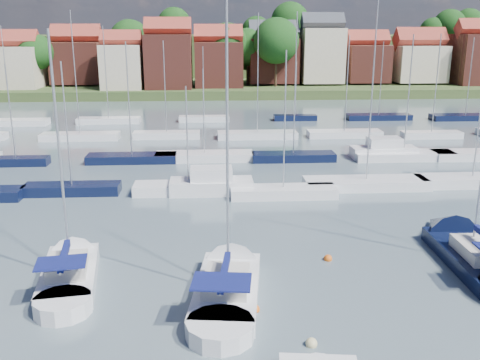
{
  "coord_description": "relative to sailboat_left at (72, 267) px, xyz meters",
  "views": [
    {
      "loc": [
        -5.53,
        -23.55,
        13.36
      ],
      "look_at": [
        -3.25,
        14.0,
        2.81
      ],
      "focal_mm": 40.0,
      "sensor_mm": 36.0,
      "label": 1
    }
  ],
  "objects": [
    {
      "name": "buoy_c",
      "position": [
        10.06,
        -4.94,
        -0.36
      ],
      "size": [
        0.46,
        0.46,
        0.46
      ],
      "primitive_type": "sphere",
      "color": "#D85914",
      "rests_on": "ground"
    },
    {
      "name": "sailboat_centre",
      "position": [
        8.93,
        -1.95,
        -0.01
      ],
      "size": [
        4.62,
        12.28,
        16.26
      ],
      "rotation": [
        0.0,
        0.0,
        1.45
      ],
      "color": "silver",
      "rests_on": "ground"
    },
    {
      "name": "buoy_h",
      "position": [
        8.99,
        -1.83,
        -0.36
      ],
      "size": [
        0.49,
        0.49,
        0.49
      ],
      "primitive_type": "sphere",
      "color": "#D85914",
      "rests_on": "ground"
    },
    {
      "name": "ground",
      "position": [
        13.41,
        35.07,
        -0.36
      ],
      "size": [
        260.0,
        260.0,
        0.0
      ],
      "primitive_type": "plane",
      "color": "#495963",
      "rests_on": "ground"
    },
    {
      "name": "buoy_e",
      "position": [
        14.98,
        0.85,
        -0.36
      ],
      "size": [
        0.51,
        0.51,
        0.51
      ],
      "primitive_type": "sphere",
      "color": "#D85914",
      "rests_on": "ground"
    },
    {
      "name": "far_shore_town",
      "position": [
        15.64,
        127.73,
        4.25
      ],
      "size": [
        212.46,
        90.0,
        22.27
      ],
      "color": "#46542A",
      "rests_on": "ground"
    },
    {
      "name": "buoy_d",
      "position": [
        12.26,
        -8.07,
        -0.36
      ],
      "size": [
        0.52,
        0.52,
        0.52
      ],
      "primitive_type": "sphere",
      "color": "beige",
      "rests_on": "ground"
    },
    {
      "name": "sailboat_left",
      "position": [
        0.0,
        0.0,
        0.0
      ],
      "size": [
        4.34,
        11.03,
        14.63
      ],
      "rotation": [
        0.0,
        0.0,
        1.71
      ],
      "color": "silver",
      "rests_on": "ground"
    },
    {
      "name": "marina_field",
      "position": [
        15.32,
        30.21,
        0.07
      ],
      "size": [
        79.62,
        41.41,
        15.93
      ],
      "color": "silver",
      "rests_on": "ground"
    },
    {
      "name": "sailboat_navy",
      "position": [
        23.59,
        1.45,
        -0.01
      ],
      "size": [
        3.91,
        13.26,
        18.14
      ],
      "rotation": [
        0.0,
        0.0,
        1.54
      ],
      "color": "black",
      "rests_on": "ground"
    }
  ]
}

